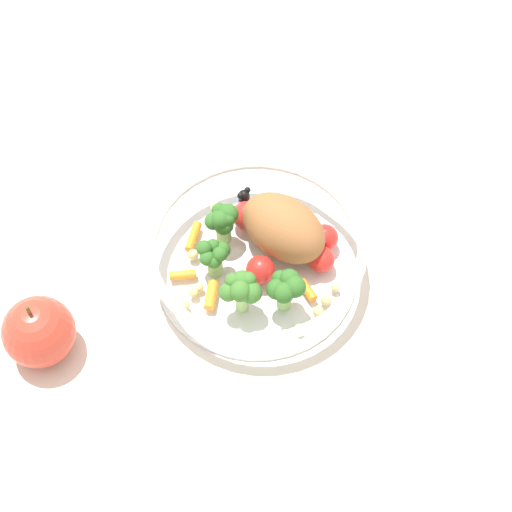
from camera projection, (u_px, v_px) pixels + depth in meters
The scene contains 3 objects.
ground_plane at pixel (256, 271), 0.81m from camera, with size 2.40×2.40×0.00m, color silver.
food_container at pixel (262, 249), 0.78m from camera, with size 0.22×0.22×0.07m.
loose_apple at pixel (39, 332), 0.73m from camera, with size 0.07×0.07×0.08m.
Camera 1 is at (0.20, -0.39, 0.68)m, focal length 53.71 mm.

